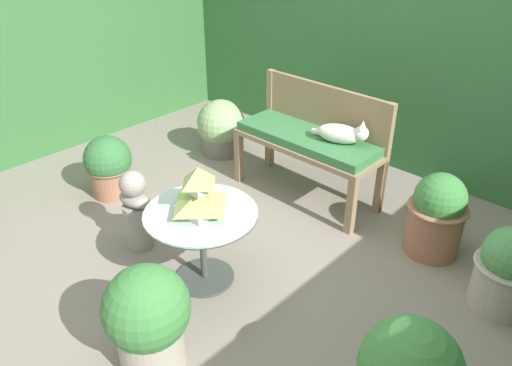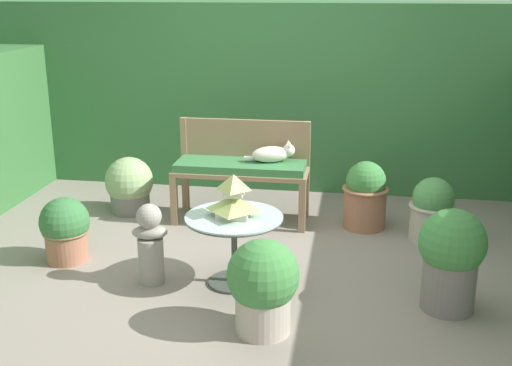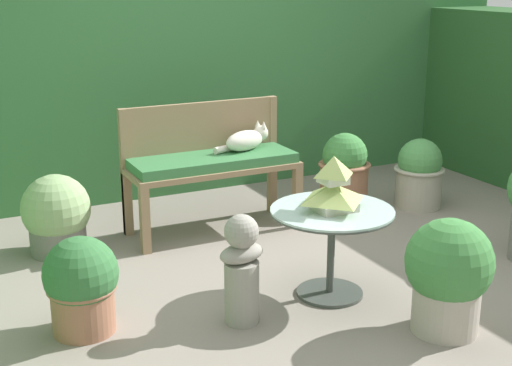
% 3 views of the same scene
% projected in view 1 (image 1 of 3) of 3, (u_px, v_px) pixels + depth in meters
% --- Properties ---
extents(ground, '(30.00, 30.00, 0.00)m').
position_uv_depth(ground, '(244.00, 254.00, 3.56)').
color(ground, gray).
extents(foliage_hedge_back, '(6.40, 1.03, 1.95)m').
position_uv_depth(foliage_hedge_back, '(426.00, 51.00, 4.60)').
color(foliage_hedge_back, '#38703D').
rests_on(foliage_hedge_back, ground).
extents(foliage_hedge_left, '(0.70, 3.50, 1.50)m').
position_uv_depth(foliage_hedge_left, '(50.00, 65.00, 4.97)').
color(foliage_hedge_left, '#336633').
rests_on(foliage_hedge_left, ground).
extents(garden_bench, '(1.23, 0.46, 0.57)m').
position_uv_depth(garden_bench, '(307.00, 144.00, 4.02)').
color(garden_bench, '#937556').
rests_on(garden_bench, ground).
extents(bench_backrest, '(1.23, 0.06, 0.92)m').
position_uv_depth(bench_backrest, '(324.00, 115.00, 4.07)').
color(bench_backrest, '#937556').
rests_on(bench_backrest, ground).
extents(cat, '(0.47, 0.25, 0.20)m').
position_uv_depth(cat, '(342.00, 133.00, 3.80)').
color(cat, silver).
rests_on(cat, garden_bench).
extents(patio_table, '(0.71, 0.71, 0.53)m').
position_uv_depth(patio_table, '(202.00, 227.00, 3.13)').
color(patio_table, '#424742').
rests_on(patio_table, ground).
extents(pagoda_birdhouse, '(0.30, 0.30, 0.31)m').
position_uv_depth(pagoda_birdhouse, '(199.00, 194.00, 3.00)').
color(pagoda_birdhouse, beige).
rests_on(pagoda_birdhouse, patio_table).
extents(garden_bust, '(0.28, 0.19, 0.61)m').
position_uv_depth(garden_bust, '(136.00, 210.00, 3.49)').
color(garden_bust, gray).
rests_on(garden_bust, ground).
extents(potted_plant_bench_left, '(0.46, 0.46, 0.54)m').
position_uv_depth(potted_plant_bench_left, '(221.00, 128.00, 4.84)').
color(potted_plant_bench_left, slate).
rests_on(potted_plant_bench_left, ground).
extents(potted_plant_patio_mid, '(0.39, 0.39, 0.53)m').
position_uv_depth(potted_plant_patio_mid, '(109.00, 166.00, 4.16)').
color(potted_plant_patio_mid, '#9E664C').
rests_on(potted_plant_patio_mid, ground).
extents(potted_plant_bench_right, '(0.42, 0.42, 0.62)m').
position_uv_depth(potted_plant_bench_right, '(437.00, 215.00, 3.45)').
color(potted_plant_bench_right, '#9E664C').
rests_on(potted_plant_bench_right, ground).
extents(potted_plant_path_edge, '(0.46, 0.46, 0.62)m').
position_uv_depth(potted_plant_path_edge, '(148.00, 318.00, 2.58)').
color(potted_plant_path_edge, '#ADA393').
rests_on(potted_plant_path_edge, ground).
extents(potted_plant_table_far, '(0.40, 0.40, 0.56)m').
position_uv_depth(potted_plant_table_far, '(508.00, 270.00, 2.99)').
color(potted_plant_table_far, '#ADA393').
rests_on(potted_plant_table_far, ground).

